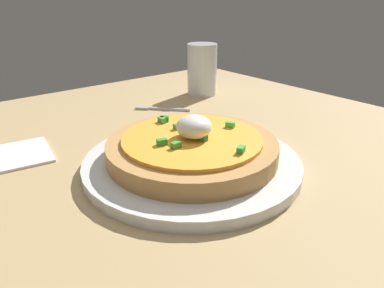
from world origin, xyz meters
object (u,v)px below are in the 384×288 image
object	(u,v)px
plate	(192,162)
cup_near	(202,71)
napkin	(14,156)
fork	(158,109)
pizza	(192,147)

from	to	relation	value
plate	cup_near	bearing A→B (deg)	47.08
cup_near	napkin	world-z (taller)	cup_near
cup_near	napkin	distance (cm)	45.38
cup_near	napkin	xyz separation A→B (cm)	(-44.29, -8.33, -5.36)
fork	napkin	size ratio (longest dim) A/B	0.91
plate	pizza	distance (cm)	2.37
cup_near	pizza	bearing A→B (deg)	-132.91
plate	napkin	bearing A→B (deg)	133.54
cup_near	fork	distance (cm)	16.24
fork	napkin	world-z (taller)	same
fork	cup_near	bearing A→B (deg)	-119.32
pizza	napkin	size ratio (longest dim) A/B	2.32
napkin	pizza	bearing A→B (deg)	-46.46
pizza	plate	bearing A→B (deg)	129.81
plate	fork	xyz separation A→B (cm)	(10.84, 24.43, -0.52)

